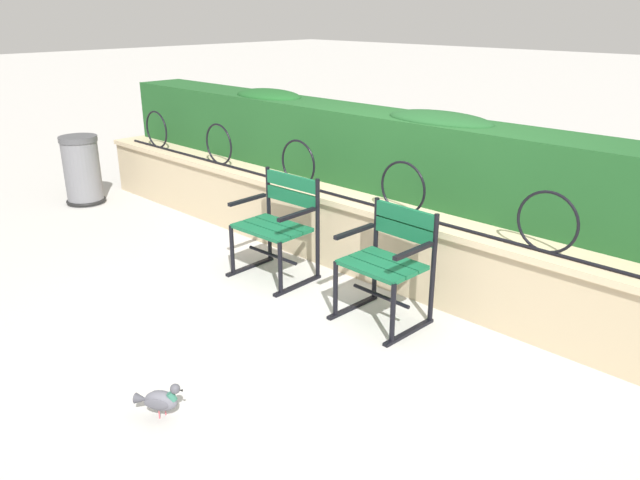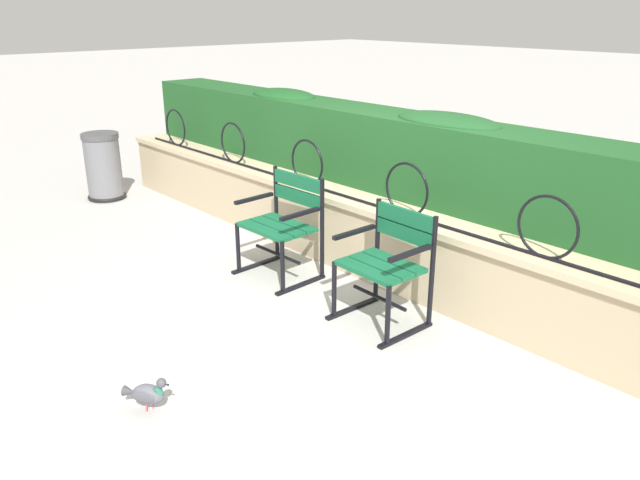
{
  "view_description": "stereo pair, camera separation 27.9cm",
  "coord_description": "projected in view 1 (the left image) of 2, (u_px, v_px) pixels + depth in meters",
  "views": [
    {
      "loc": [
        2.92,
        -2.88,
        2.13
      ],
      "look_at": [
        0.0,
        0.11,
        0.55
      ],
      "focal_mm": 34.68,
      "sensor_mm": 36.0,
      "label": 1
    },
    {
      "loc": [
        3.11,
        -2.68,
        2.13
      ],
      "look_at": [
        0.0,
        0.11,
        0.55
      ],
      "focal_mm": 34.68,
      "sensor_mm": 36.0,
      "label": 2
    }
  ],
  "objects": [
    {
      "name": "park_chair_right",
      "position": [
        389.0,
        260.0,
        4.37
      ],
      "size": [
        0.59,
        0.53,
        0.82
      ],
      "color": "#145B38",
      "rests_on": "ground"
    },
    {
      "name": "iron_arch_fence",
      "position": [
        352.0,
        180.0,
        5.05
      ],
      "size": [
        7.53,
        0.02,
        0.42
      ],
      "color": "black",
      "rests_on": "stone_wall"
    },
    {
      "name": "stone_wall",
      "position": [
        386.0,
        243.0,
        5.07
      ],
      "size": [
        8.09,
        0.41,
        0.63
      ],
      "color": "tan",
      "rests_on": "ground"
    },
    {
      "name": "pigeon_near_chairs",
      "position": [
        160.0,
        400.0,
        3.39
      ],
      "size": [
        0.26,
        0.2,
        0.22
      ],
      "color": "#5B5B66",
      "rests_on": "ground"
    },
    {
      "name": "hedge_row",
      "position": [
        424.0,
        155.0,
        5.13
      ],
      "size": [
        7.93,
        0.55,
        0.74
      ],
      "color": "#1E5123",
      "rests_on": "stone_wall"
    },
    {
      "name": "park_chair_left",
      "position": [
        278.0,
        223.0,
        5.09
      ],
      "size": [
        0.64,
        0.54,
        0.86
      ],
      "color": "#145B38",
      "rests_on": "ground"
    },
    {
      "name": "trash_bin",
      "position": [
        82.0,
        172.0,
        7.05
      ],
      "size": [
        0.44,
        0.44,
        0.78
      ],
      "color": "slate",
      "rests_on": "ground"
    },
    {
      "name": "ground_plane",
      "position": [
        309.0,
        313.0,
        4.59
      ],
      "size": [
        60.0,
        60.0,
        0.0
      ],
      "primitive_type": "plane",
      "color": "#B7B5AF"
    }
  ]
}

